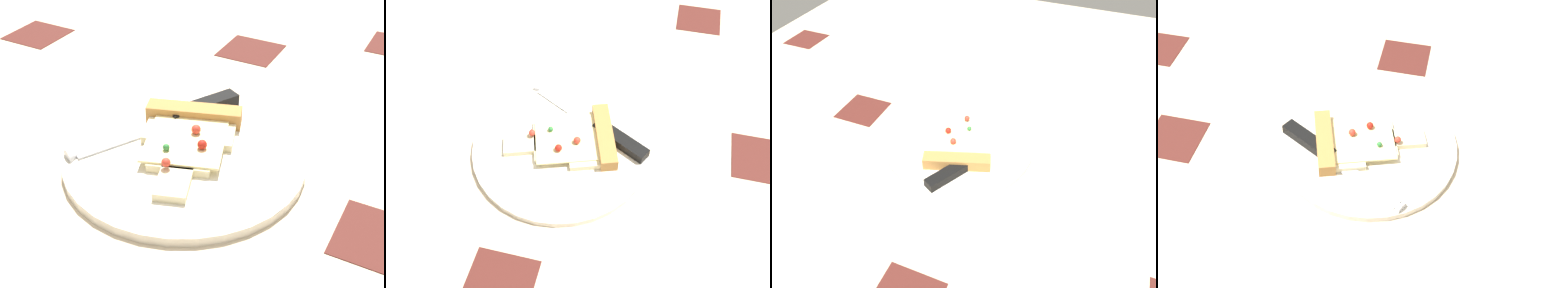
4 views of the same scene
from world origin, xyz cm
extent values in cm
cube|color=#C6B293|center=(0.00, 0.00, -1.50)|extent=(145.24, 145.24, 3.00)
cube|color=#4C1E19|center=(36.17, -23.55, -0.10)|extent=(9.00, 9.00, 0.20)
cube|color=#4C1E19|center=(1.25, -35.17, -0.10)|extent=(9.00, 9.00, 0.20)
cube|color=#4C1E19|center=(-27.53, -1.37, -0.10)|extent=(9.00, 9.00, 0.20)
cylinder|color=silver|center=(-3.84, -3.57, 0.56)|extent=(28.47, 28.47, 1.13)
cube|color=beige|center=(-2.57, -7.36, 1.63)|extent=(12.34, 9.20, 1.00)
cube|color=beige|center=(-4.32, -2.15, 1.63)|extent=(8.61, 7.61, 1.00)
cube|color=beige|center=(-5.92, 2.59, 1.63)|extent=(5.07, 6.08, 1.00)
cube|color=#F2E099|center=(-3.52, -4.52, 2.28)|extent=(11.91, 12.42, 0.30)
cube|color=#B27A3D|center=(-1.61, -10.20, 2.23)|extent=(12.20, 6.30, 2.20)
sphere|color=red|center=(-3.99, -6.26, 3.00)|extent=(1.15, 1.15, 1.15)
sphere|color=red|center=(-4.15, 1.08, 2.95)|extent=(1.06, 1.06, 1.06)
sphere|color=#2D7A38|center=(-2.62, -1.57, 2.84)|extent=(0.82, 0.82, 0.82)
sphere|color=#B21E14|center=(-6.09, -3.80, 2.99)|extent=(1.14, 1.14, 1.14)
cube|color=silver|center=(4.18, -2.27, 1.28)|extent=(7.53, 11.48, 0.30)
cone|color=silver|center=(7.07, 2.99, 1.28)|extent=(2.72, 2.72, 2.00)
cube|color=black|center=(-1.60, -12.79, 1.93)|extent=(6.74, 9.82, 1.60)
camera|label=1|loc=(-29.97, 42.81, 39.55)|focal=52.21mm
camera|label=2|loc=(-42.39, -15.46, 53.71)|focal=38.45mm
camera|label=3|loc=(17.02, -52.71, 49.15)|focal=34.70mm
camera|label=4|loc=(52.15, 6.30, 66.48)|focal=50.39mm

